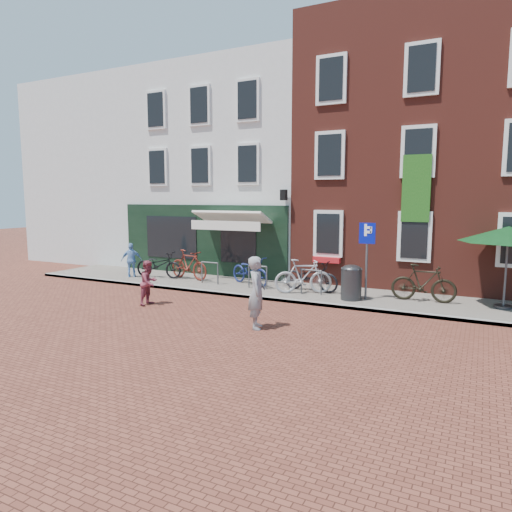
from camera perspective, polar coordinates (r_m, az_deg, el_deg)
The scene contains 17 objects.
ground at distance 14.60m, azimuth 3.42°, elevation -5.79°, with size 80.00×80.00×0.00m, color brown.
sidewalk at distance 15.63m, azimuth 8.98°, elevation -4.81°, with size 24.00×3.00×0.10m, color slate.
building_stucco at distance 22.73m, azimuth -1.22°, elevation 10.33°, with size 8.00×8.00×9.00m, color silver.
building_brick_mid at distance 20.47m, azimuth 16.78°, elevation 11.76°, with size 6.00×8.00×10.00m, color maroon.
filler_left at distance 27.05m, azimuth -15.63°, elevation 9.59°, with size 7.00×8.00×9.00m, color silver.
litter_bin at distance 14.72m, azimuth 11.80°, elevation -3.00°, with size 0.64×0.64×1.18m.
parking_sign at distance 14.72m, azimuth 13.66°, elevation 1.04°, with size 0.50×0.07×2.43m.
parasol at distance 14.94m, azimuth 28.98°, elevation 2.73°, with size 2.70×2.70×2.49m.
woman at distance 11.58m, azimuth 0.10°, elevation -4.59°, with size 0.67×0.44×1.85m, color gray.
boy at distance 14.55m, azimuth -13.21°, elevation -3.25°, with size 0.67×0.52×1.38m, color #8B3646.
cafe_person at distance 19.15m, azimuth -15.26°, elevation -0.50°, with size 0.81×0.34×1.38m, color #6F9DD2.
bicycle_0 at distance 18.76m, azimuth -12.03°, elevation -1.07°, with size 0.69×1.99×1.05m, color black.
bicycle_1 at distance 18.17m, azimuth -8.38°, elevation -1.08°, with size 0.55×1.93×1.16m, color maroon.
bicycle_2 at distance 16.88m, azimuth -0.75°, elevation -1.84°, with size 0.69×1.99×1.05m, color navy.
bicycle_3 at distance 15.43m, azimuth 5.92°, elevation -2.53°, with size 0.55×1.93×1.16m, color #A8A8AA.
bicycle_4 at distance 15.85m, azimuth 6.87°, elevation -2.49°, with size 0.69×1.99×1.05m, color black.
bicycle_5 at distance 15.06m, azimuth 20.16°, elevation -3.19°, with size 0.55×1.93×1.16m, color black.
Camera 1 is at (5.57, -13.09, 3.32)m, focal length 32.08 mm.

